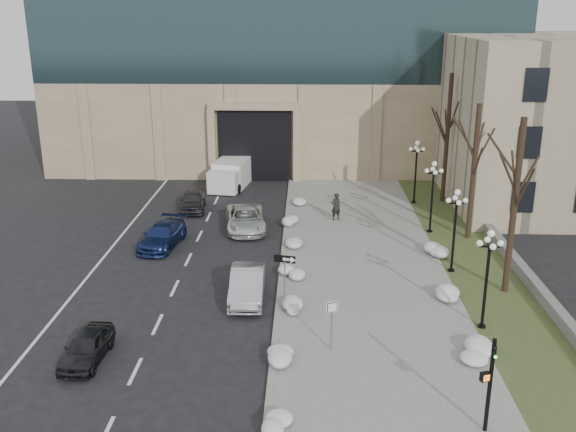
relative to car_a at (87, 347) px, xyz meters
name	(u,v)px	position (x,y,z in m)	size (l,w,h in m)	color
ground	(296,403)	(8.67, -2.79, -0.62)	(160.00, 160.00, 0.00)	black
sidewalk	(361,260)	(12.17, 11.21, -0.56)	(9.00, 40.00, 0.12)	#979691
curb	(283,259)	(7.67, 11.21, -0.55)	(0.30, 40.00, 0.14)	#979691
grass_strip	(475,262)	(18.67, 11.21, -0.57)	(4.00, 40.00, 0.10)	#3C4A25
stone_wall	(501,245)	(20.67, 13.21, -0.27)	(0.50, 30.00, 0.70)	slate
car_a	(87,347)	(0.00, 0.00, 0.00)	(1.46, 3.63, 1.24)	black
car_b	(247,285)	(6.07, 6.07, 0.15)	(1.63, 4.67, 1.54)	#B6B9BE
car_c	(162,235)	(0.23, 13.36, 0.07)	(1.94, 4.76, 1.38)	navy
car_d	(245,219)	(5.00, 16.61, 0.11)	(2.43, 5.28, 1.47)	silver
car_e	(193,200)	(0.83, 20.76, 0.09)	(1.68, 4.17, 1.42)	#302F35
pedestrian	(336,207)	(10.98, 18.43, 0.45)	(0.69, 0.45, 1.89)	black
box_truck	(233,173)	(2.95, 27.67, 0.42)	(3.36, 7.06, 2.15)	white
one_way_sign	(288,266)	(8.15, 4.55, 1.79)	(1.08, 0.45, 2.92)	slate
keep_sign	(332,315)	(10.07, 0.95, 1.11)	(0.50, 0.16, 2.35)	slate
traffic_signal	(489,388)	(15.11, -4.35, 1.18)	(0.62, 0.81, 3.61)	black
snow_clump_a	(272,425)	(7.85, -4.50, -0.32)	(1.10, 1.60, 0.36)	white
snow_clump_b	(287,354)	(8.24, 0.22, -0.32)	(1.10, 1.60, 0.36)	white
snow_clump_c	(287,309)	(8.08, 4.32, -0.32)	(1.10, 1.60, 0.36)	white
snow_clump_d	(293,273)	(8.30, 8.69, -0.32)	(1.10, 1.60, 0.36)	white
snow_clump_e	(290,243)	(8.00, 13.37, -0.32)	(1.10, 1.60, 0.36)	white
snow_clump_f	(289,222)	(7.84, 17.42, -0.32)	(1.10, 1.60, 0.36)	white
snow_clump_g	(294,201)	(8.11, 22.28, -0.32)	(1.10, 1.60, 0.36)	white
snow_clump_h	(475,353)	(15.99, 0.50, -0.32)	(1.10, 1.60, 0.36)	white
snow_clump_i	(448,293)	(16.13, 6.43, -0.32)	(1.10, 1.60, 0.36)	white
snow_clump_j	(434,253)	(16.45, 11.92, -0.32)	(1.10, 1.60, 0.36)	white
lamppost_a	(488,266)	(16.97, 3.21, 2.46)	(1.18, 1.18, 4.76)	black
lamppost_b	(455,220)	(16.97, 9.71, 2.46)	(1.18, 1.18, 4.76)	black
lamppost_c	(433,187)	(16.97, 16.21, 2.46)	(1.18, 1.18, 4.76)	black
lamppost_d	(416,164)	(16.97, 22.71, 2.46)	(1.18, 1.18, 4.76)	black
tree_near	(517,182)	(19.17, 7.21, 5.21)	(3.20, 3.20, 9.00)	black
tree_mid	(475,153)	(19.17, 15.21, 4.89)	(3.20, 3.20, 8.50)	black
tree_far	(448,121)	(19.17, 23.21, 5.53)	(3.20, 3.20, 9.50)	black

